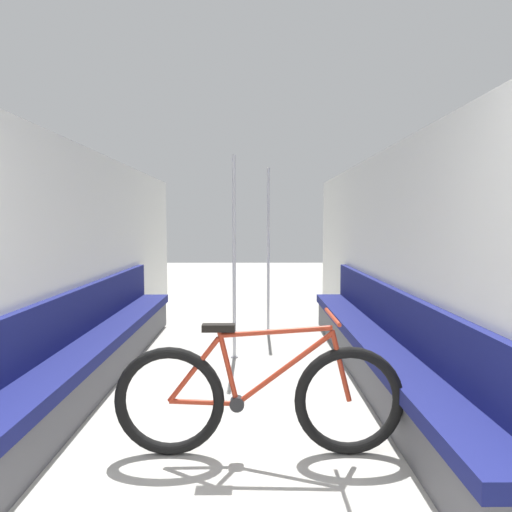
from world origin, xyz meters
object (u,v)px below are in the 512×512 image
object	(u,v)px
bicycle	(259,398)
bench_seat_row_left	(95,351)
bench_seat_row_right	(378,350)
grab_pole_far	(234,260)
grab_pole_near	(268,253)

from	to	relation	value
bicycle	bench_seat_row_left	bearing A→B (deg)	137.74
bench_seat_row_right	grab_pole_far	size ratio (longest dim) A/B	2.17
bicycle	grab_pole_near	xyz separation A→B (m)	(0.16, 3.13, 0.68)
bench_seat_row_left	grab_pole_far	world-z (taller)	grab_pole_far
bench_seat_row_right	grab_pole_far	xyz separation A→B (m)	(-1.32, 0.75, 0.75)
bicycle	grab_pole_far	bearing A→B (deg)	95.65
bench_seat_row_left	bicycle	xyz separation A→B (m)	(1.45, -1.28, 0.07)
bicycle	grab_pole_near	bearing A→B (deg)	86.13
bench_seat_row_left	bench_seat_row_right	xyz separation A→B (m)	(2.53, 0.00, 0.00)
bench_seat_row_left	grab_pole_near	world-z (taller)	grab_pole_near
bicycle	grab_pole_far	size ratio (longest dim) A/B	0.84
grab_pole_near	bicycle	bearing A→B (deg)	-92.91
bench_seat_row_left	bench_seat_row_right	bearing A→B (deg)	0.00
bench_seat_row_right	bicycle	xyz separation A→B (m)	(-1.08, -1.28, 0.07)
bench_seat_row_right	grab_pole_near	xyz separation A→B (m)	(-0.92, 1.85, 0.75)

